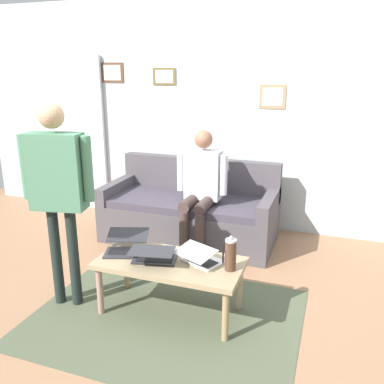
# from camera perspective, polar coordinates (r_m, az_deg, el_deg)

# --- Properties ---
(ground_plane) EXTENTS (7.68, 7.68, 0.00)m
(ground_plane) POSITION_cam_1_polar(r_m,az_deg,el_deg) (3.44, -5.39, -16.51)
(ground_plane) COLOR #996E4F
(area_rug) EXTENTS (2.06, 1.56, 0.01)m
(area_rug) POSITION_cam_1_polar(r_m,az_deg,el_deg) (3.39, -3.65, -16.98)
(area_rug) COLOR #4D553F
(area_rug) RESTS_ON ground_plane
(back_wall) EXTENTS (7.04, 0.11, 2.70)m
(back_wall) POSITION_cam_1_polar(r_m,az_deg,el_deg) (4.98, 5.03, 10.62)
(back_wall) COLOR silver
(back_wall) RESTS_ON ground_plane
(interior_door) EXTENTS (0.82, 0.09, 2.05)m
(interior_door) POSITION_cam_1_polar(r_m,az_deg,el_deg) (5.82, -15.63, 7.74)
(interior_door) COLOR silver
(interior_door) RESTS_ON ground_plane
(couch) EXTENTS (1.90, 0.87, 0.88)m
(couch) POSITION_cam_1_polar(r_m,az_deg,el_deg) (4.67, -0.20, -2.93)
(couch) COLOR #4E484D
(couch) RESTS_ON ground_plane
(coffee_table) EXTENTS (1.14, 0.55, 0.45)m
(coffee_table) POSITION_cam_1_polar(r_m,az_deg,el_deg) (3.27, -3.07, -10.34)
(coffee_table) COLOR #9F8865
(coffee_table) RESTS_ON ground_plane
(laptop_left) EXTENTS (0.41, 0.41, 0.13)m
(laptop_left) POSITION_cam_1_polar(r_m,az_deg,el_deg) (3.22, -5.33, -8.83)
(laptop_left) COLOR #28282D
(laptop_left) RESTS_ON coffee_table
(laptop_center) EXTENTS (0.39, 0.39, 0.14)m
(laptop_center) POSITION_cam_1_polar(r_m,az_deg,el_deg) (3.19, 1.15, -9.12)
(laptop_center) COLOR silver
(laptop_center) RESTS_ON coffee_table
(laptop_right) EXTENTS (0.42, 0.42, 0.14)m
(laptop_right) POSITION_cam_1_polar(r_m,az_deg,el_deg) (3.42, -9.11, -7.47)
(laptop_right) COLOR #28282D
(laptop_right) RESTS_ON coffee_table
(french_press) EXTENTS (0.11, 0.09, 0.27)m
(french_press) POSITION_cam_1_polar(r_m,az_deg,el_deg) (3.07, 5.39, -8.66)
(french_press) COLOR #4C3323
(french_press) RESTS_ON coffee_table
(person_standing) EXTENTS (0.58, 0.26, 1.65)m
(person_standing) POSITION_cam_1_polar(r_m,az_deg,el_deg) (3.30, -18.22, 1.43)
(person_standing) COLOR black
(person_standing) RESTS_ON ground_plane
(person_seated) EXTENTS (0.55, 0.51, 1.28)m
(person_seated) POSITION_cam_1_polar(r_m,az_deg,el_deg) (4.27, 1.23, 1.12)
(person_seated) COLOR #463633
(person_seated) RESTS_ON ground_plane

